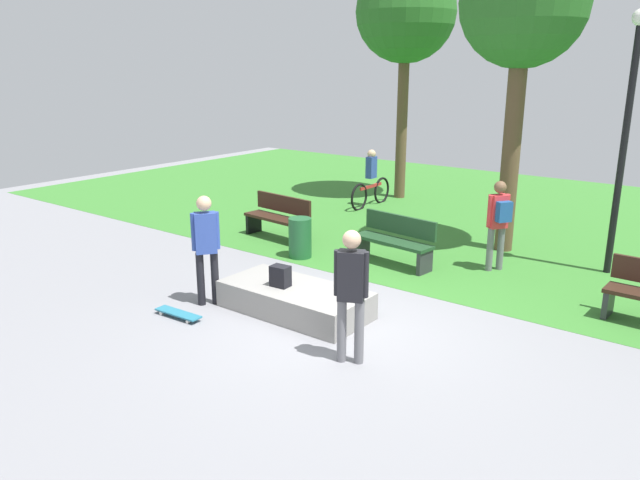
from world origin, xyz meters
name	(u,v)px	position (x,y,z in m)	size (l,w,h in m)	color
ground_plane	(339,329)	(0.00, 0.00, 0.00)	(28.00, 28.00, 0.00)	gray
grass_lawn	(532,220)	(0.00, 7.94, 0.00)	(26.60, 12.11, 0.01)	#387A2D
concrete_ledge	(295,300)	(-0.89, 0.09, 0.20)	(2.27, 1.08, 0.41)	gray
backpack_on_ledge	(280,276)	(-1.08, -0.01, 0.57)	(0.28, 0.20, 0.32)	black
skater_performing_trick	(351,287)	(0.69, -0.72, 1.01)	(0.40, 0.32, 1.72)	slate
skater_watching	(206,242)	(-2.18, -0.47, 1.01)	(0.35, 0.38, 1.73)	black
skateboard_by_ledge	(178,313)	(-2.14, -1.12, 0.06)	(0.81, 0.24, 0.08)	teal
park_bench_far_right	(395,239)	(-0.91, 3.03, 0.48)	(1.65, 0.66, 0.91)	#1E4223
park_bench_near_lamppost	(279,216)	(-3.80, 3.05, 0.48)	(1.64, 0.62, 0.91)	#331E14
tree_young_birch	(406,14)	(-3.89, 8.29, 4.87)	(2.62, 2.62, 6.24)	brown
tree_broad_elm	(523,8)	(0.36, 5.17, 4.59)	(2.34, 2.34, 5.85)	brown
lamp_post	(627,120)	(2.39, 4.93, 2.70)	(0.28, 0.28, 4.48)	black
trash_bin	(300,238)	(-2.57, 2.27, 0.39)	(0.44, 0.44, 0.78)	#1E592D
pedestrian_with_backpack	(499,218)	(0.74, 3.81, 0.98)	(0.44, 0.43, 1.64)	slate
cyclist_on_bicycle	(371,182)	(-3.92, 6.86, 0.63)	(0.22, 1.82, 1.52)	black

